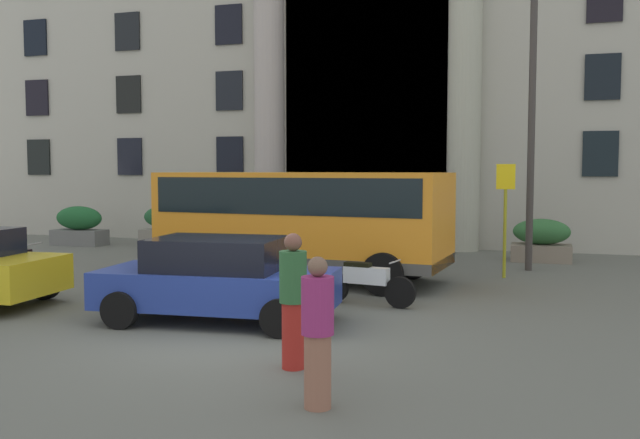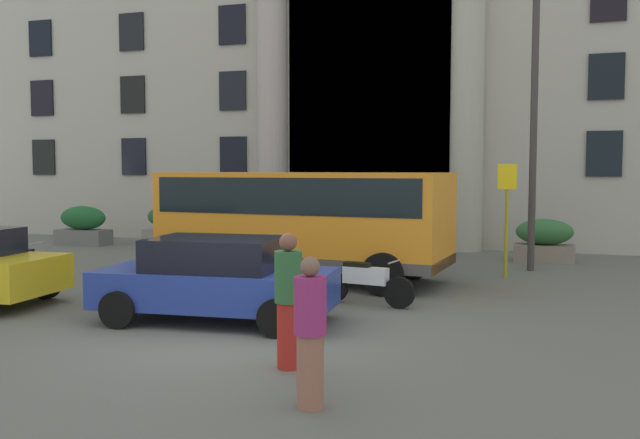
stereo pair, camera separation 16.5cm
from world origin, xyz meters
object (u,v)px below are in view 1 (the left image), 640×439
(motorcycle_far_end, at_px, (195,272))
(pedestrian_woman_dark_dress, at_px, (293,300))
(hedge_planter_entrance_right, at_px, (541,241))
(lamppost_plaza_centre, at_px, (532,103))
(bus_stop_sign, at_px, (505,208))
(pedestrian_child_trailing, at_px, (318,332))
(hedge_planter_east, at_px, (171,227))
(orange_minibus, at_px, (302,215))
(hedge_planter_far_east, at_px, (79,226))
(motorcycle_near_kerb, at_px, (364,282))
(hedge_planter_far_west, at_px, (336,229))
(parked_compact_extra, at_px, (217,279))
(scooter_by_planter, at_px, (11,261))

(motorcycle_far_end, height_order, pedestrian_woman_dark_dress, pedestrian_woman_dark_dress)
(hedge_planter_entrance_right, relative_size, lamppost_plaza_centre, 0.22)
(hedge_planter_entrance_right, bearing_deg, lamppost_plaza_centre, -99.18)
(bus_stop_sign, distance_m, hedge_planter_entrance_right, 3.70)
(bus_stop_sign, relative_size, pedestrian_child_trailing, 1.63)
(motorcycle_far_end, relative_size, pedestrian_woman_dark_dress, 1.14)
(bus_stop_sign, distance_m, lamppost_plaza_centre, 3.06)
(hedge_planter_east, bearing_deg, orange_minibus, -38.82)
(hedge_planter_far_east, bearing_deg, motorcycle_near_kerb, -31.57)
(hedge_planter_east, relative_size, hedge_planter_entrance_right, 1.28)
(pedestrian_woman_dark_dress, bearing_deg, hedge_planter_east, -106.21)
(motorcycle_far_end, xyz_separation_m, lamppost_plaza_centre, (6.62, 5.67, 3.85))
(motorcycle_near_kerb, bearing_deg, hedge_planter_far_west, 119.43)
(motorcycle_far_end, xyz_separation_m, pedestrian_child_trailing, (4.57, -5.85, 0.38))
(hedge_planter_entrance_right, bearing_deg, orange_minibus, -135.76)
(motorcycle_near_kerb, height_order, pedestrian_child_trailing, pedestrian_child_trailing)
(parked_compact_extra, relative_size, motorcycle_near_kerb, 2.10)
(hedge_planter_far_east, distance_m, motorcycle_far_end, 10.95)
(parked_compact_extra, xyz_separation_m, lamppost_plaza_centre, (5.00, 7.92, 3.57))
(hedge_planter_entrance_right, bearing_deg, bus_stop_sign, -104.04)
(hedge_planter_east, relative_size, pedestrian_woman_dark_dress, 1.17)
(hedge_planter_east, xyz_separation_m, pedestrian_child_trailing, (9.41, -13.38, 0.16))
(hedge_planter_far_west, bearing_deg, lamppost_plaza_centre, -15.72)
(bus_stop_sign, xyz_separation_m, hedge_planter_far_east, (-14.30, 3.04, -1.04))
(hedge_planter_east, distance_m, lamppost_plaza_centre, 12.15)
(scooter_by_planter, distance_m, lamppost_plaza_centre, 13.33)
(motorcycle_far_end, height_order, pedestrian_child_trailing, pedestrian_child_trailing)
(motorcycle_far_end, bearing_deg, scooter_by_planter, -173.32)
(hedge_planter_far_east, distance_m, pedestrian_child_trailing, 18.30)
(lamppost_plaza_centre, bearing_deg, orange_minibus, -146.95)
(scooter_by_planter, relative_size, pedestrian_child_trailing, 1.18)
(orange_minibus, relative_size, hedge_planter_far_east, 3.77)
(hedge_planter_far_east, relative_size, parked_compact_extra, 0.44)
(hedge_planter_far_west, bearing_deg, motorcycle_far_end, -97.66)
(parked_compact_extra, relative_size, pedestrian_woman_dark_dress, 2.32)
(hedge_planter_entrance_right, relative_size, motorcycle_far_end, 0.80)
(hedge_planter_far_west, xyz_separation_m, hedge_planter_east, (-5.81, 0.27, -0.10))
(hedge_planter_entrance_right, distance_m, parked_compact_extra, 11.20)
(orange_minibus, bearing_deg, hedge_planter_entrance_right, 48.89)
(orange_minibus, height_order, hedge_planter_far_west, orange_minibus)
(hedge_planter_far_west, xyz_separation_m, pedestrian_woman_dark_dress, (2.83, -11.76, 0.12))
(hedge_planter_east, relative_size, motorcycle_near_kerb, 1.06)
(orange_minibus, xyz_separation_m, scooter_by_planter, (-6.53, -2.07, -1.08))
(hedge_planter_far_west, relative_size, pedestrian_woman_dark_dress, 0.93)
(parked_compact_extra, xyz_separation_m, scooter_by_planter, (-6.58, 2.57, -0.28))
(hedge_planter_far_west, relative_size, hedge_planter_east, 0.79)
(hedge_planter_far_west, height_order, hedge_planter_entrance_right, hedge_planter_far_west)
(orange_minibus, distance_m, scooter_by_planter, 6.93)
(bus_stop_sign, bearing_deg, pedestrian_child_trailing, -98.52)
(hedge_planter_east, height_order, pedestrian_child_trailing, pedestrian_child_trailing)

